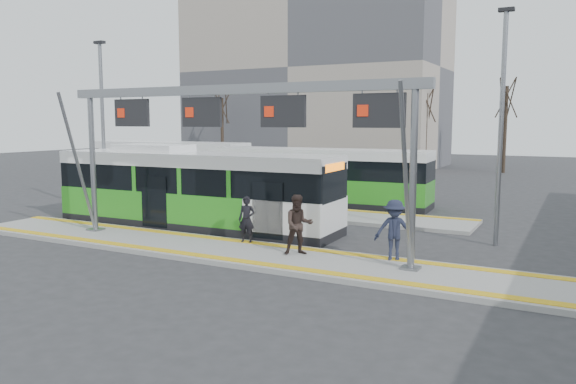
% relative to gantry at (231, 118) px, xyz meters
% --- Properties ---
extents(ground, '(120.00, 120.00, 0.00)m').
position_rel_gantry_xyz_m(ground, '(0.35, -0.25, -4.30)').
color(ground, '#2D2D30').
rests_on(ground, ground).
extents(platform_main, '(22.00, 3.00, 0.15)m').
position_rel_gantry_xyz_m(platform_main, '(0.35, -0.25, -4.22)').
color(platform_main, gray).
rests_on(platform_main, ground).
extents(platform_second, '(20.00, 3.00, 0.15)m').
position_rel_gantry_xyz_m(platform_second, '(-3.65, 7.75, -4.22)').
color(platform_second, gray).
rests_on(platform_second, ground).
extents(tactile_main, '(22.00, 2.65, 0.02)m').
position_rel_gantry_xyz_m(tactile_main, '(0.35, -0.25, -4.14)').
color(tactile_main, gold).
rests_on(tactile_main, platform_main).
extents(tactile_second, '(20.00, 0.35, 0.02)m').
position_rel_gantry_xyz_m(tactile_second, '(-3.65, 8.90, -4.14)').
color(tactile_second, gold).
rests_on(tactile_second, platform_second).
extents(gantry, '(13.00, 1.68, 5.20)m').
position_rel_gantry_xyz_m(gantry, '(0.00, 0.00, 0.00)').
color(gantry, slate).
rests_on(gantry, platform_main).
extents(apartment_block, '(24.50, 12.50, 18.40)m').
position_rel_gantry_xyz_m(apartment_block, '(-13.65, 35.75, 4.91)').
color(apartment_block, '#9F9385').
rests_on(apartment_block, ground).
extents(hero_bus, '(11.97, 2.81, 3.28)m').
position_rel_gantry_xyz_m(hero_bus, '(-3.69, 2.86, -2.80)').
color(hero_bus, black).
rests_on(hero_bus, ground).
extents(bg_bus_green, '(11.43, 2.98, 2.83)m').
position_rel_gantry_xyz_m(bg_bus_green, '(-1.97, 10.88, -2.90)').
color(bg_bus_green, black).
rests_on(bg_bus_green, ground).
extents(bg_bus_blue, '(11.11, 2.69, 2.89)m').
position_rel_gantry_xyz_m(bg_bus_blue, '(-14.14, 13.96, -2.87)').
color(bg_bus_blue, black).
rests_on(bg_bus_blue, ground).
extents(passenger_a, '(0.64, 0.48, 1.57)m').
position_rel_gantry_xyz_m(passenger_a, '(0.03, 0.85, -3.37)').
color(passenger_a, black).
rests_on(passenger_a, platform_main).
extents(passenger_b, '(1.14, 1.10, 1.85)m').
position_rel_gantry_xyz_m(passenger_b, '(2.33, 0.15, -3.23)').
color(passenger_b, '#2C211D').
rests_on(passenger_b, platform_main).
extents(passenger_c, '(1.30, 0.98, 1.79)m').
position_rel_gantry_xyz_m(passenger_c, '(5.12, 0.83, -3.26)').
color(passenger_c, '#1F2337').
rests_on(passenger_c, platform_main).
extents(tree_left, '(1.40, 1.40, 7.38)m').
position_rel_gantry_xyz_m(tree_left, '(-1.75, 31.59, 1.29)').
color(tree_left, '#382B21').
rests_on(tree_left, ground).
extents(tree_mid, '(1.40, 1.40, 8.01)m').
position_rel_gantry_xyz_m(tree_mid, '(4.14, 34.17, 1.78)').
color(tree_mid, '#382B21').
rests_on(tree_mid, ground).
extents(tree_far, '(1.40, 1.40, 7.14)m').
position_rel_gantry_xyz_m(tree_far, '(-19.15, 27.47, 1.12)').
color(tree_far, '#382B21').
rests_on(tree_far, ground).
extents(lamp_west, '(0.50, 0.25, 7.72)m').
position_rel_gantry_xyz_m(lamp_west, '(-9.25, 3.61, -0.20)').
color(lamp_west, slate).
rests_on(lamp_west, ground).
extents(lamp_east, '(0.50, 0.25, 7.85)m').
position_rel_gantry_xyz_m(lamp_east, '(7.43, 4.94, -0.13)').
color(lamp_east, slate).
rests_on(lamp_east, ground).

